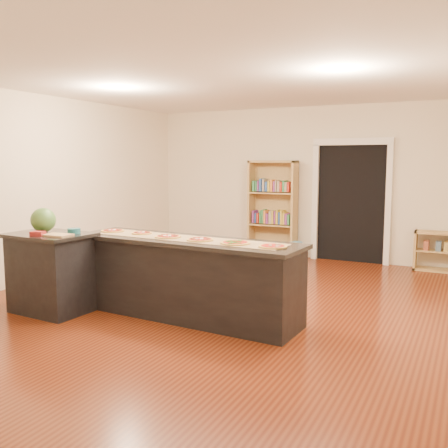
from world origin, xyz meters
The scene contains 18 objects.
room centered at (0.00, 0.00, 1.40)m, with size 6.00×7.00×2.80m.
doorway centered at (0.90, 3.46, 1.20)m, with size 1.40×0.09×2.21m.
kitchen_island centered at (-0.07, -0.65, 0.46)m, with size 2.79×0.76×0.92m.
side_counter centered at (-1.62, -1.20, 0.48)m, with size 0.97×0.71×0.96m.
bookshelf centered at (-0.53, 3.29, 0.91)m, with size 0.91×0.32×1.82m, color tan.
low_shelf centered at (2.34, 3.31, 0.33)m, with size 0.66×0.28×0.66m, color tan.
waste_bin centered at (0.00, 3.15, 0.17)m, with size 0.23×0.23×0.34m, color #5CA2CE.
kraft_paper centered at (-0.07, -0.64, 0.92)m, with size 2.43×0.44×0.00m, color olive.
watermelon centered at (-1.74, -1.17, 1.10)m, with size 0.29×0.29×0.29m, color #144214.
cutting_board centered at (-1.37, -1.32, 0.97)m, with size 0.32×0.21×0.02m, color tan.
package_red centered at (-1.57, -1.43, 0.98)m, with size 0.15×0.11×0.05m, color maroon.
package_teal centered at (-1.36, -1.07, 0.98)m, with size 0.15×0.15×0.06m, color #195966.
pizza_a centered at (-1.18, -0.58, 0.93)m, with size 0.29×0.29×0.02m.
pizza_b centered at (-0.73, -0.58, 0.93)m, with size 0.26×0.26×0.02m.
pizza_c centered at (-0.29, -0.67, 0.93)m, with size 0.30×0.30×0.02m.
pizza_d centered at (0.16, -0.70, 0.93)m, with size 0.30×0.30×0.02m.
pizza_e centered at (0.60, -0.72, 0.93)m, with size 0.32×0.32×0.02m.
pizza_f centered at (1.05, -0.76, 0.93)m, with size 0.31×0.31×0.02m.
Camera 1 is at (2.88, -5.50, 1.80)m, focal length 40.00 mm.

